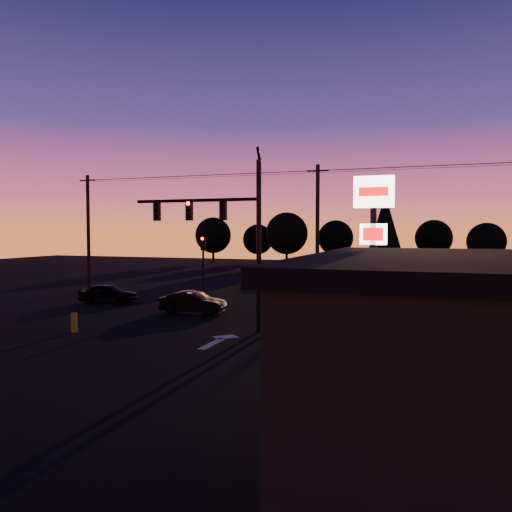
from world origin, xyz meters
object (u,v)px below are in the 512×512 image
(car_left, at_px, (108,293))
(secondary_signal, at_px, (203,259))
(traffic_signal_mast, at_px, (227,226))
(car_mid, at_px, (193,302))
(suv_parked, at_px, (471,367))
(pylon_sign, at_px, (373,226))
(bollard, at_px, (74,322))

(car_left, bearing_deg, secondary_signal, -86.59)
(traffic_signal_mast, distance_m, car_mid, 6.75)
(suv_parked, bearing_deg, car_left, 165.65)
(traffic_signal_mast, bearing_deg, pylon_sign, -19.36)
(traffic_signal_mast, distance_m, secondary_signal, 9.19)
(secondary_signal, xyz_separation_m, suv_parked, (15.30, -13.11, -2.25))
(secondary_signal, xyz_separation_m, pylon_sign, (12.00, -9.99, 2.05))
(secondary_signal, height_order, car_left, secondary_signal)
(traffic_signal_mast, xyz_separation_m, suv_parked, (10.40, -5.62, -4.32))
(pylon_sign, height_order, bollard, pylon_sign)
(car_left, relative_size, car_mid, 0.97)
(secondary_signal, height_order, suv_parked, secondary_signal)
(traffic_signal_mast, relative_size, car_left, 2.30)
(secondary_signal, bearing_deg, bollard, -98.75)
(pylon_sign, bearing_deg, traffic_signal_mast, 160.64)
(pylon_sign, xyz_separation_m, car_left, (-17.87, 7.92, -4.28))
(pylon_sign, bearing_deg, bollard, -178.05)
(car_mid, bearing_deg, suv_parked, -126.16)
(secondary_signal, distance_m, car_left, 6.61)
(car_mid, xyz_separation_m, suv_parked, (14.08, -9.27, -0.02))
(bollard, bearing_deg, secondary_signal, 81.25)
(secondary_signal, distance_m, bollard, 10.84)
(pylon_sign, relative_size, suv_parked, 1.54)
(bollard, height_order, car_left, car_left)
(pylon_sign, bearing_deg, suv_parked, -43.44)
(traffic_signal_mast, xyz_separation_m, car_left, (-10.77, 5.43, -4.30))
(bollard, xyz_separation_m, car_left, (-4.26, 8.38, 0.19))
(pylon_sign, distance_m, bollard, 14.33)
(pylon_sign, relative_size, car_mid, 1.78)
(bollard, bearing_deg, traffic_signal_mast, 24.43)
(bollard, bearing_deg, pylon_sign, 1.95)
(secondary_signal, distance_m, car_mid, 4.60)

